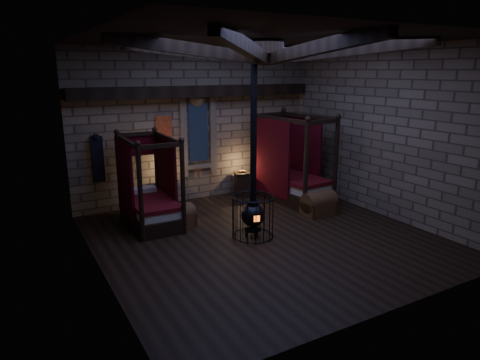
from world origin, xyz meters
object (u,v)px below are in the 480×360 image
bed_right (290,179)px  trunk_left (178,218)px  stove (253,212)px  trunk_right (319,204)px  bed_left (150,202)px

bed_right → trunk_left: 3.75m
stove → trunk_left: bearing=144.4°
bed_right → trunk_left: size_ratio=2.74×
trunk_left → trunk_right: 3.62m
stove → trunk_right: bearing=23.3°
trunk_right → bed_right: bearing=81.9°
stove → bed_right: bearing=50.1°
bed_right → trunk_right: bed_right is taller
trunk_right → bed_left: bearing=157.5°
trunk_left → bed_right: bearing=-7.5°
bed_right → stove: bearing=-146.7°
bed_left → stove: stove is taller
trunk_left → stove: stove is taller
bed_left → trunk_right: (3.98, -1.50, -0.25)m
trunk_right → stove: (-2.27, -0.49, 0.32)m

